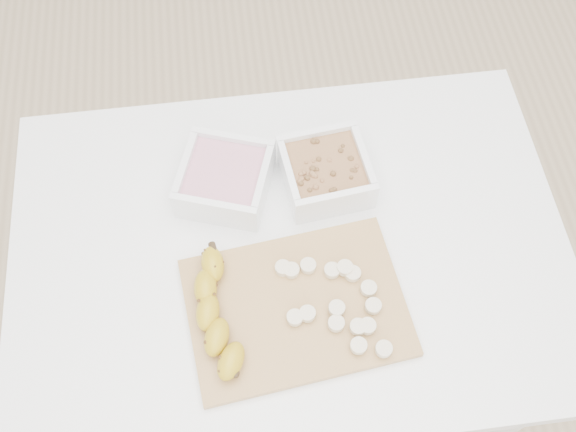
{
  "coord_description": "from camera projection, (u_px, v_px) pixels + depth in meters",
  "views": [
    {
      "loc": [
        -0.07,
        -0.49,
        1.79
      ],
      "look_at": [
        0.0,
        0.03,
        0.81
      ],
      "focal_mm": 40.0,
      "sensor_mm": 36.0,
      "label": 1
    }
  ],
  "objects": [
    {
      "name": "ground",
      "position": [
        289.0,
        360.0,
        1.81
      ],
      "size": [
        3.5,
        3.5,
        0.0
      ],
      "primitive_type": "plane",
      "color": "#C6AD89",
      "rests_on": "ground"
    },
    {
      "name": "banana",
      "position": [
        217.0,
        315.0,
        1.05
      ],
      "size": [
        0.08,
        0.23,
        0.04
      ],
      "primitive_type": null,
      "rotation": [
        0.0,
        0.0,
        -0.1
      ],
      "color": "#B59116",
      "rests_on": "cutting_board"
    },
    {
      "name": "table",
      "position": [
        290.0,
        268.0,
        1.23
      ],
      "size": [
        1.0,
        0.7,
        0.75
      ],
      "color": "white",
      "rests_on": "ground"
    },
    {
      "name": "bowl_granola",
      "position": [
        326.0,
        172.0,
        1.18
      ],
      "size": [
        0.17,
        0.17,
        0.07
      ],
      "color": "white",
      "rests_on": "table"
    },
    {
      "name": "bowl_yogurt",
      "position": [
        225.0,
        179.0,
        1.17
      ],
      "size": [
        0.2,
        0.2,
        0.07
      ],
      "color": "white",
      "rests_on": "table"
    },
    {
      "name": "cutting_board",
      "position": [
        296.0,
        307.0,
        1.08
      ],
      "size": [
        0.39,
        0.3,
        0.01
      ],
      "primitive_type": "cube",
      "rotation": [
        0.0,
        0.0,
        0.11
      ],
      "color": "#B1854D",
      "rests_on": "table"
    },
    {
      "name": "banana_slices",
      "position": [
        337.0,
        301.0,
        1.07
      ],
      "size": [
        0.17,
        0.19,
        0.02
      ],
      "color": "beige",
      "rests_on": "cutting_board"
    }
  ]
}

